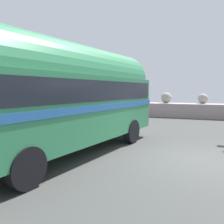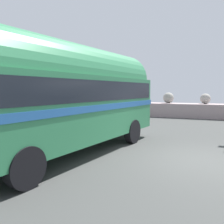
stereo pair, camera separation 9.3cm
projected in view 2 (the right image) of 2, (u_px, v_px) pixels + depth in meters
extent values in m
cube|color=#3B3D3B|center=(201.00, 161.00, 7.20)|extent=(32.00, 26.00, 0.02)
cube|color=gray|center=(204.00, 111.00, 18.06)|extent=(31.36, 1.80, 1.10)
sphere|color=#AB848E|center=(63.00, 96.00, 22.71)|extent=(1.03, 1.03, 1.03)
sphere|color=gray|center=(95.00, 97.00, 21.61)|extent=(0.77, 0.77, 0.77)
sphere|color=gray|center=(118.00, 97.00, 20.29)|extent=(0.96, 0.96, 0.96)
sphere|color=gray|center=(168.00, 98.00, 19.14)|extent=(0.86, 0.86, 0.86)
sphere|color=gray|center=(205.00, 99.00, 18.23)|extent=(0.79, 0.79, 0.79)
cylinder|color=black|center=(89.00, 127.00, 10.66)|extent=(0.44, 0.99, 0.96)
cylinder|color=black|center=(132.00, 131.00, 9.51)|extent=(0.44, 0.99, 0.96)
cylinder|color=black|center=(26.00, 168.00, 5.09)|extent=(0.44, 0.99, 0.96)
cube|color=#2E7A4D|center=(68.00, 108.00, 7.77)|extent=(3.78, 8.68, 2.10)
cylinder|color=#2E7A4D|center=(67.00, 76.00, 7.67)|extent=(3.53, 8.32, 2.20)
cube|color=#235897|center=(68.00, 107.00, 7.77)|extent=(3.84, 8.78, 0.20)
cube|color=black|center=(68.00, 91.00, 7.72)|extent=(3.76, 8.36, 0.64)
cube|color=silver|center=(127.00, 120.00, 11.48)|extent=(2.27, 0.54, 0.28)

